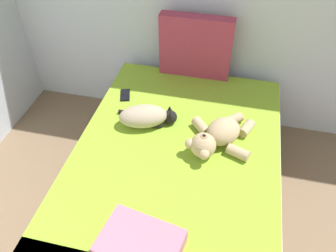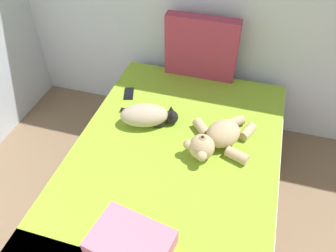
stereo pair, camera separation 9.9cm
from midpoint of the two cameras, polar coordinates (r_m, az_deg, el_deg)
bed at (r=2.40m, az=1.82°, el=-10.02°), size 1.40×2.09×0.55m
patterned_cushion at (r=2.78m, az=6.67°, el=12.99°), size 0.58×0.10×0.52m
cat at (r=2.38m, az=-2.36°, el=1.76°), size 0.44×0.29×0.15m
teddy_bear at (r=2.24m, az=9.56°, el=-2.04°), size 0.44×0.53×0.18m
cell_phone at (r=2.69m, az=-5.60°, el=5.47°), size 0.11×0.16×0.01m
throw_pillow at (r=1.80m, az=-4.67°, el=-19.18°), size 0.44×0.34×0.11m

